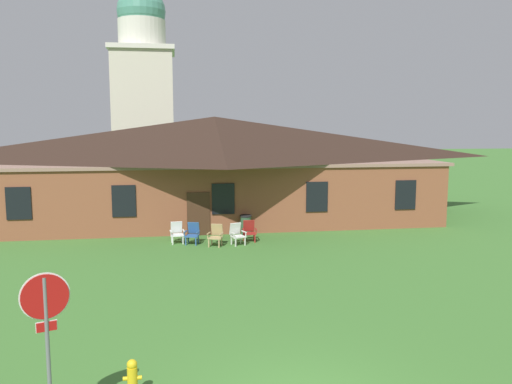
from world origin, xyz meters
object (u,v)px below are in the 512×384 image
stop_sign (46,321)px  fire_hydrant (132,380)px  lawn_chair_by_porch (177,232)px  lawn_chair_middle (237,233)px  lawn_chair_right_end (249,230)px  lawn_chair_left_end (216,235)px  lawn_chair_near_door (193,233)px  trash_bin (246,225)px

stop_sign → fire_hydrant: (1.27, 1.03, -1.67)m
lawn_chair_by_porch → lawn_chair_middle: bearing=-15.6°
lawn_chair_middle → lawn_chair_right_end: (0.63, 0.57, 0.00)m
lawn_chair_right_end → fire_hydrant: 13.93m
lawn_chair_left_end → stop_sign: bearing=-106.0°
lawn_chair_by_porch → lawn_chair_right_end: 3.28m
lawn_chair_near_door → lawn_chair_right_end: bearing=2.7°
lawn_chair_by_porch → lawn_chair_left_end: (1.70, -0.83, 0.00)m
lawn_chair_left_end → lawn_chair_middle: size_ratio=1.00×
fire_hydrant → trash_bin: (4.24, 14.64, 0.12)m
lawn_chair_near_door → lawn_chair_middle: bearing=-13.0°
trash_bin → stop_sign: bearing=-109.4°
lawn_chair_middle → trash_bin: bearing=70.9°
lawn_chair_by_porch → fire_hydrant: lawn_chair_by_porch is taller
lawn_chair_by_porch → lawn_chair_middle: same height
lawn_chair_near_door → fire_hydrant: lawn_chair_near_door is taller
fire_hydrant → trash_bin: 15.24m
lawn_chair_right_end → trash_bin: bearing=88.5°
lawn_chair_near_door → trash_bin: trash_bin is taller
trash_bin → lawn_chair_left_end: bearing=-128.4°
lawn_chair_near_door → lawn_chair_right_end: (2.58, 0.12, 0.00)m
lawn_chair_by_porch → lawn_chair_right_end: same height
lawn_chair_left_end → lawn_chair_middle: (0.94, 0.09, 0.00)m
lawn_chair_middle → trash_bin: size_ratio=0.98×
trash_bin → fire_hydrant: bearing=-106.1°
lawn_chair_right_end → trash_bin: 1.36m
lawn_chair_near_door → trash_bin: size_ratio=0.98×
stop_sign → lawn_chair_near_door: (2.90, 14.19, -1.54)m
trash_bin → lawn_chair_by_porch: bearing=-160.1°
lawn_chair_left_end → trash_bin: (1.61, 2.03, -0.00)m
stop_sign → trash_bin: (5.51, 15.68, -1.55)m
lawn_chair_left_end → trash_bin: 2.59m
lawn_chair_left_end → lawn_chair_right_end: bearing=23.0°
lawn_chair_by_porch → lawn_chair_right_end: bearing=-2.9°
fire_hydrant → lawn_chair_middle: bearing=74.3°
fire_hydrant → lawn_chair_right_end: bearing=72.4°
stop_sign → lawn_chair_by_porch: (2.20, 14.48, -1.54)m
stop_sign → trash_bin: stop_sign is taller
lawn_chair_by_porch → fire_hydrant: (-0.92, -13.45, -0.12)m
lawn_chair_left_end → lawn_chair_right_end: size_ratio=1.00×
lawn_chair_by_porch → lawn_chair_near_door: (0.70, -0.29, 0.00)m
stop_sign → fire_hydrant: size_ratio=3.63×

